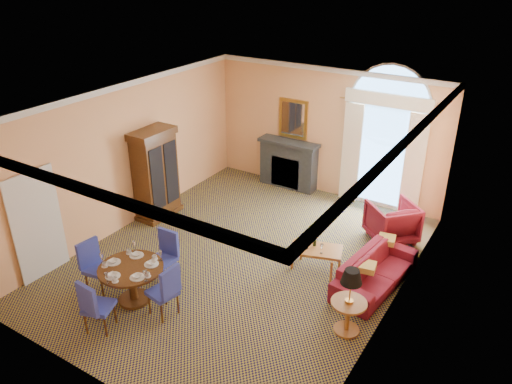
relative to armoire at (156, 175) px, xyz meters
The scene contains 12 objects.
ground 2.95m from the armoire, 11.16° to the right, with size 7.50×7.50×0.00m, color #17143F.
room_envelope 3.09m from the armoire, ahead, with size 6.04×7.52×3.45m.
armoire is the anchor object (origin of this frame).
dining_table 3.25m from the armoire, 55.86° to the right, with size 1.13×1.13×0.91m.
dining_chair_north 2.62m from the armoire, 44.60° to the right, with size 0.45×0.47×0.98m.
dining_chair_south 4.07m from the armoire, 62.30° to the right, with size 0.56×0.56×0.98m.
dining_chair_east 3.73m from the armoire, 45.65° to the right, with size 0.51×0.51×0.98m.
dining_chair_west 2.95m from the armoire, 70.65° to the right, with size 0.50×0.50×0.98m.
sofa 5.32m from the armoire, ahead, with size 2.04×0.80×0.60m, color maroon.
armchair 5.33m from the armoire, 19.84° to the left, with size 0.91×0.94×0.85m, color maroon.
coffee_table 4.17m from the armoire, ahead, with size 1.10×0.82×0.80m.
side_table 5.51m from the armoire, 14.82° to the right, with size 0.58×0.58×1.17m.
Camera 1 is at (4.71, -7.06, 5.62)m, focal length 35.00 mm.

